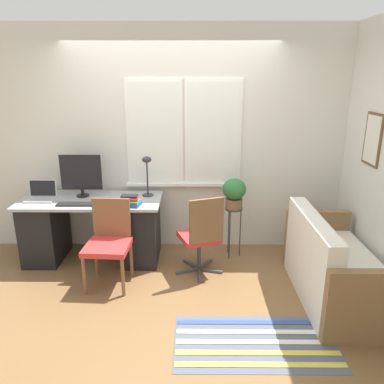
{
  "coord_description": "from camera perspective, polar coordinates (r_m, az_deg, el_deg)",
  "views": [
    {
      "loc": [
        0.28,
        -3.75,
        2.13
      ],
      "look_at": [
        0.25,
        0.17,
        0.9
      ],
      "focal_mm": 35.0,
      "sensor_mm": 36.0,
      "label": 1
    }
  ],
  "objects": [
    {
      "name": "ground_plane",
      "position": [
        4.32,
        -3.38,
        -12.17
      ],
      "size": [
        14.0,
        14.0,
        0.0
      ],
      "primitive_type": "plane",
      "color": "brown"
    },
    {
      "name": "wall_back_with_window",
      "position": [
        4.59,
        -2.99,
        7.63
      ],
      "size": [
        9.0,
        0.12,
        2.7
      ],
      "color": "silver",
      "rests_on": "ground_plane"
    },
    {
      "name": "wall_right_with_picture",
      "position": [
        4.25,
        26.22,
        5.04
      ],
      "size": [
        0.08,
        9.0,
        2.7
      ],
      "color": "silver",
      "rests_on": "ground_plane"
    },
    {
      "name": "desk",
      "position": [
        4.61,
        -14.86,
        -5.32
      ],
      "size": [
        1.62,
        0.69,
        0.75
      ],
      "color": "#9EA3A8",
      "rests_on": "ground_plane"
    },
    {
      "name": "laptop",
      "position": [
        4.64,
        -21.99,
        -0.51
      ],
      "size": [
        0.32,
        0.22,
        0.22
      ],
      "color": "#B7B7BC",
      "rests_on": "desk"
    },
    {
      "name": "monitor",
      "position": [
        4.55,
        -16.56,
        2.66
      ],
      "size": [
        0.48,
        0.15,
        0.5
      ],
      "color": "black",
      "rests_on": "desk"
    },
    {
      "name": "keyboard",
      "position": [
        4.34,
        -17.35,
        -1.78
      ],
      "size": [
        0.4,
        0.12,
        0.02
      ],
      "color": "black",
      "rests_on": "desk"
    },
    {
      "name": "mouse",
      "position": [
        4.26,
        -13.49,
        -1.67
      ],
      "size": [
        0.04,
        0.07,
        0.04
      ],
      "color": "slate",
      "rests_on": "desk"
    },
    {
      "name": "desk_lamp",
      "position": [
        4.4,
        -6.88,
        3.69
      ],
      "size": [
        0.13,
        0.13,
        0.47
      ],
      "color": "#2D2D33",
      "rests_on": "desk"
    },
    {
      "name": "book_stack",
      "position": [
        4.17,
        -9.37,
        -1.35
      ],
      "size": [
        0.24,
        0.2,
        0.12
      ],
      "color": "#2851B2",
      "rests_on": "desk"
    },
    {
      "name": "desk_chair_wooden",
      "position": [
        4.02,
        -12.57,
        -7.2
      ],
      "size": [
        0.47,
        0.48,
        0.89
      ],
      "rotation": [
        0.0,
        0.0,
        -0.05
      ],
      "color": "brown",
      "rests_on": "ground_plane"
    },
    {
      "name": "office_chair_swivel",
      "position": [
        4.09,
        1.47,
        -6.54
      ],
      "size": [
        0.53,
        0.53,
        0.92
      ],
      "rotation": [
        0.0,
        0.0,
        3.5
      ],
      "color": "#47474C",
      "rests_on": "ground_plane"
    },
    {
      "name": "couch_loveseat",
      "position": [
        3.99,
        20.7,
        -11.07
      ],
      "size": [
        0.71,
        1.44,
        0.85
      ],
      "rotation": [
        0.0,
        0.0,
        1.57
      ],
      "color": "white",
      "rests_on": "ground_plane"
    },
    {
      "name": "plant_stand",
      "position": [
        4.5,
        6.32,
        -3.59
      ],
      "size": [
        0.21,
        0.21,
        0.63
      ],
      "color": "#333338",
      "rests_on": "ground_plane"
    },
    {
      "name": "potted_plant",
      "position": [
        4.4,
        6.45,
        0.03
      ],
      "size": [
        0.28,
        0.28,
        0.36
      ],
      "color": "brown",
      "rests_on": "plant_stand"
    },
    {
      "name": "floor_rug_striped",
      "position": [
        3.4,
        9.65,
        -21.62
      ],
      "size": [
        1.35,
        0.71,
        0.01
      ],
      "color": "#565B6B",
      "rests_on": "ground_plane"
    }
  ]
}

